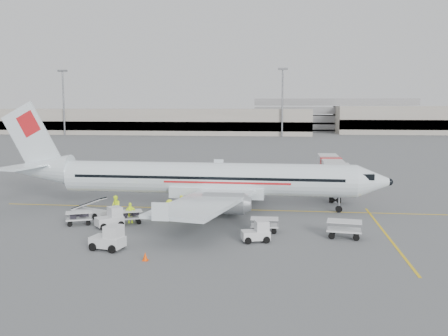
{
  "coord_description": "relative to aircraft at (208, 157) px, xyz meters",
  "views": [
    {
      "loc": [
        6.04,
        -47.23,
        9.96
      ],
      "look_at": [
        0.0,
        2.0,
        3.8
      ],
      "focal_mm": 40.0,
      "sensor_mm": 36.0,
      "label": 1
    }
  ],
  "objects": [
    {
      "name": "crew_a",
      "position": [
        -1.92,
        -3.29,
        -4.16
      ],
      "size": [
        0.81,
        0.7,
        1.89
      ],
      "primitive_type": "imported",
      "rotation": [
        0.0,
        0.0,
        0.43
      ],
      "color": "#DDF920",
      "rests_on": "ground"
    },
    {
      "name": "mast_west",
      "position": [
        -68.68,
        117.97,
        5.9
      ],
      "size": [
        3.2,
        1.2,
        22.0
      ],
      "primitive_type": null,
      "color": "slate",
      "rests_on": "ground"
    },
    {
      "name": "tug_fore",
      "position": [
        5.3,
        -11.32,
        -4.31
      ],
      "size": [
        2.28,
        1.7,
        1.57
      ],
      "primitive_type": null,
      "rotation": [
        0.0,
        0.0,
        0.29
      ],
      "color": "silver",
      "rests_on": "ground"
    },
    {
      "name": "cone_stbd",
      "position": [
        -1.54,
        -16.75,
        -4.8
      ],
      "size": [
        0.36,
        0.36,
        0.59
      ],
      "primitive_type": "cone",
      "color": "#FF4603",
      "rests_on": "ground"
    },
    {
      "name": "terminal_west",
      "position": [
        -38.68,
        129.97,
        -0.6
      ],
      "size": [
        110.0,
        22.0,
        9.0
      ],
      "primitive_type": null,
      "color": "gray",
      "rests_on": "ground"
    },
    {
      "name": "cart_empty_a",
      "position": [
        5.83,
        -8.4,
        -4.53
      ],
      "size": [
        2.23,
        1.35,
        1.15
      ],
      "primitive_type": null,
      "rotation": [
        0.0,
        0.0,
        0.02
      ],
      "color": "silver",
      "rests_on": "ground"
    },
    {
      "name": "parking_garage",
      "position": [
        26.32,
        159.97,
        1.9
      ],
      "size": [
        62.0,
        24.0,
        14.0
      ],
      "primitive_type": null,
      "color": "slate",
      "rests_on": "ground"
    },
    {
      "name": "cart_loaded_b",
      "position": [
        -5.75,
        -6.85,
        -4.54
      ],
      "size": [
        2.47,
        2.01,
        1.12
      ],
      "primitive_type": null,
      "rotation": [
        0.0,
        0.0,
        0.4
      ],
      "color": "silver",
      "rests_on": "ground"
    },
    {
      "name": "tug_mid",
      "position": [
        -4.84,
        -14.64,
        -4.22
      ],
      "size": [
        2.52,
        1.78,
        1.76
      ],
      "primitive_type": null,
      "rotation": [
        0.0,
        0.0,
        -0.22
      ],
      "color": "silver",
      "rests_on": "ground"
    },
    {
      "name": "ground",
      "position": [
        1.32,
        -0.03,
        -5.1
      ],
      "size": [
        360.0,
        360.0,
        0.0
      ],
      "primitive_type": "plane",
      "color": "#56595B"
    },
    {
      "name": "crew_c",
      "position": [
        -2.57,
        -5.41,
        -4.16
      ],
      "size": [
        1.0,
        1.36,
        1.88
      ],
      "primitive_type": "imported",
      "rotation": [
        0.0,
        0.0,
        1.84
      ],
      "color": "#DDF920",
      "rests_on": "ground"
    },
    {
      "name": "stripe_lead",
      "position": [
        1.32,
        -0.03,
        -5.09
      ],
      "size": [
        44.0,
        0.2,
        0.01
      ],
      "primitive_type": "cube",
      "color": "yellow",
      "rests_on": "ground"
    },
    {
      "name": "crew_b",
      "position": [
        -7.82,
        -4.33,
        -4.14
      ],
      "size": [
        1.17,
        1.17,
        1.92
      ],
      "primitive_type": "imported",
      "rotation": [
        0.0,
        0.0,
        -0.79
      ],
      "color": "#DDF920",
      "rests_on": "ground"
    },
    {
      "name": "cart_loaded_a",
      "position": [
        -9.84,
        -7.79,
        -4.54
      ],
      "size": [
        2.46,
        1.99,
        1.11
      ],
      "primitive_type": null,
      "rotation": [
        0.0,
        0.0,
        0.4
      ],
      "color": "silver",
      "rests_on": "ground"
    },
    {
      "name": "crew_d",
      "position": [
        -5.7,
        -6.65,
        -4.21
      ],
      "size": [
        1.12,
        0.75,
        1.77
      ],
      "primitive_type": "imported",
      "rotation": [
        0.0,
        0.0,
        3.48
      ],
      "color": "#DDF920",
      "rests_on": "ground"
    },
    {
      "name": "aircraft",
      "position": [
        0.0,
        0.0,
        0.0
      ],
      "size": [
        37.31,
        29.4,
        10.2
      ],
      "primitive_type": null,
      "rotation": [
        0.0,
        0.0,
        -0.01
      ],
      "color": "white",
      "rests_on": "ground"
    },
    {
      "name": "cart_empty_b",
      "position": [
        11.94,
        -9.42,
        -4.43
      ],
      "size": [
        2.76,
        1.86,
        1.34
      ],
      "primitive_type": null,
      "rotation": [
        0.0,
        0.0,
        -0.14
      ],
      "color": "silver",
      "rests_on": "ground"
    },
    {
      "name": "stripe_cross",
      "position": [
        15.32,
        -8.03,
        -5.09
      ],
      "size": [
        0.2,
        20.0,
        0.01
      ],
      "primitive_type": "cube",
      "color": "yellow",
      "rests_on": "ground"
    },
    {
      "name": "tug_aft",
      "position": [
        -6.94,
        -8.42,
        -4.26
      ],
      "size": [
        2.46,
        2.35,
        1.68
      ],
      "primitive_type": null,
      "rotation": [
        0.0,
        0.0,
        0.7
      ],
      "color": "silver",
      "rests_on": "ground"
    },
    {
      "name": "mast_center",
      "position": [
        6.32,
        117.97,
        5.9
      ],
      "size": [
        3.2,
        1.2,
        22.0
      ],
      "primitive_type": null,
      "color": "slate",
      "rests_on": "ground"
    },
    {
      "name": "belt_loader",
      "position": [
        -10.02,
        -4.82,
        -3.91
      ],
      "size": [
        4.7,
        3.19,
        2.38
      ],
      "primitive_type": null,
      "rotation": [
        0.0,
        0.0,
        -0.39
      ],
      "color": "silver",
      "rests_on": "ground"
    },
    {
      "name": "treeline",
      "position": [
        1.32,
        174.97,
        -2.1
      ],
      "size": [
        300.0,
        3.0,
        6.0
      ],
      "primitive_type": null,
      "color": "black",
      "rests_on": "ground"
    },
    {
      "name": "cone_port",
      "position": [
        3.79,
        17.81,
        -4.78
      ],
      "size": [
        0.39,
        0.39,
        0.64
      ],
      "primitive_type": "cone",
      "color": "#FF4603",
      "rests_on": "ground"
    },
    {
      "name": "jet_bridge",
      "position": [
        12.6,
        10.45,
        -3.04
      ],
      "size": [
        2.99,
        15.72,
        4.12
      ],
      "primitive_type": null,
      "rotation": [
        0.0,
        0.0,
        0.0
      ],
      "color": "silver",
      "rests_on": "ground"
    }
  ]
}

